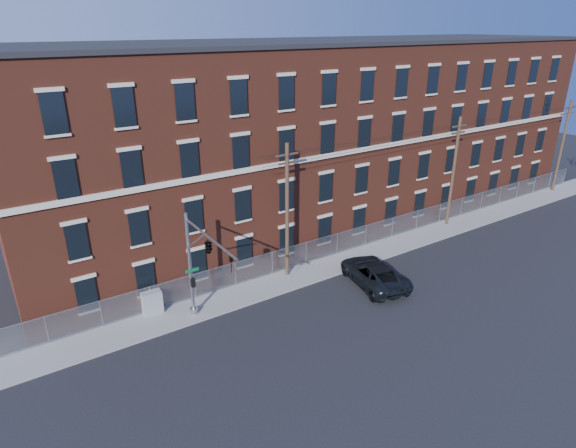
# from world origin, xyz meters

# --- Properties ---
(ground) EXTENTS (140.00, 140.00, 0.00)m
(ground) POSITION_xyz_m (0.00, 0.00, 0.00)
(ground) COLOR black
(ground) RESTS_ON ground
(sidewalk) EXTENTS (65.00, 3.00, 0.12)m
(sidewalk) POSITION_xyz_m (12.00, 5.00, 0.06)
(sidewalk) COLOR gray
(sidewalk) RESTS_ON ground
(mill_building) EXTENTS (55.30, 14.32, 16.30)m
(mill_building) POSITION_xyz_m (12.00, 13.93, 8.15)
(mill_building) COLOR maroon
(mill_building) RESTS_ON ground
(chain_link_fence) EXTENTS (59.06, 0.06, 1.85)m
(chain_link_fence) POSITION_xyz_m (12.00, 6.30, 1.06)
(chain_link_fence) COLOR #A5A8AD
(chain_link_fence) RESTS_ON ground
(traffic_signal_mast) EXTENTS (0.90, 6.75, 7.00)m
(traffic_signal_mast) POSITION_xyz_m (-6.00, 2.18, 5.39)
(traffic_signal_mast) COLOR #9EA0A5
(traffic_signal_mast) RESTS_ON ground
(utility_pole_near) EXTENTS (1.80, 0.28, 10.00)m
(utility_pole_near) POSITION_xyz_m (2.00, 5.60, 5.34)
(utility_pole_near) COLOR #483324
(utility_pole_near) RESTS_ON ground
(utility_pole_mid) EXTENTS (1.80, 0.28, 10.00)m
(utility_pole_mid) POSITION_xyz_m (20.00, 5.60, 5.34)
(utility_pole_mid) COLOR #483324
(utility_pole_mid) RESTS_ON ground
(utility_pole_far) EXTENTS (1.80, 0.28, 10.00)m
(utility_pole_far) POSITION_xyz_m (38.00, 5.60, 5.34)
(utility_pole_far) COLOR #483324
(utility_pole_far) RESTS_ON ground
(overhead_wires) EXTENTS (40.00, 0.62, 0.62)m
(overhead_wires) POSITION_xyz_m (20.00, 5.60, 9.12)
(overhead_wires) COLOR black
(overhead_wires) RESTS_ON ground
(pickup_truck) EXTENTS (4.10, 6.67, 1.73)m
(pickup_truck) POSITION_xyz_m (6.50, 1.13, 0.86)
(pickup_truck) COLOR black
(pickup_truck) RESTS_ON ground
(utility_cabinet) EXTENTS (1.28, 0.67, 1.57)m
(utility_cabinet) POSITION_xyz_m (-8.19, 6.00, 0.90)
(utility_cabinet) COLOR #929598
(utility_cabinet) RESTS_ON sidewalk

